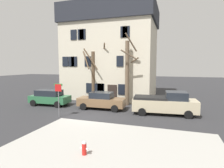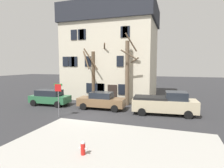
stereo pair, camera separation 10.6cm
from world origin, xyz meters
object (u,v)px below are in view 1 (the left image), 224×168
at_px(pickup_truck_beige, 165,103).
at_px(bicycle_leaning, 55,99).
at_px(fire_hydrant, 84,148).
at_px(street_sign_pole, 58,94).
at_px(tree_bare_mid, 127,72).
at_px(tree_bare_near, 93,73).
at_px(car_green_wagon, 50,97).
at_px(car_brown_sedan, 102,101).
at_px(building_main, 112,52).

distance_m(pickup_truck_beige, bicycle_leaning, 12.79).
relative_size(fire_hydrant, street_sign_pole, 0.24).
bearing_deg(street_sign_pole, tree_bare_mid, 55.75).
xyz_separation_m(tree_bare_near, street_sign_pole, (0.00, -7.16, -1.44)).
height_order(car_green_wagon, car_brown_sedan, car_brown_sedan).
distance_m(fire_hydrant, street_sign_pole, 7.58).
bearing_deg(pickup_truck_beige, car_green_wagon, -179.66).
bearing_deg(fire_hydrant, pickup_truck_beige, 70.15).
bearing_deg(tree_bare_mid, building_main, 125.15).
bearing_deg(car_green_wagon, street_sign_pole, -44.94).
xyz_separation_m(building_main, car_green_wagon, (-4.61, -7.53, -5.21)).
relative_size(tree_bare_mid, pickup_truck_beige, 1.34).
height_order(fire_hydrant, bicycle_leaning, bicycle_leaning).
distance_m(building_main, pickup_truck_beige, 11.72).
height_order(pickup_truck_beige, street_sign_pole, street_sign_pole).
bearing_deg(building_main, street_sign_pole, -94.74).
bearing_deg(car_green_wagon, fire_hydrant, -46.00).
xyz_separation_m(car_green_wagon, fire_hydrant, (8.77, -9.08, -0.41)).
height_order(car_brown_sedan, fire_hydrant, car_brown_sedan).
relative_size(tree_bare_mid, fire_hydrant, 11.25).
bearing_deg(pickup_truck_beige, street_sign_pole, -155.97).
bearing_deg(pickup_truck_beige, building_main, 134.99).
height_order(tree_bare_near, fire_hydrant, tree_bare_near).
distance_m(building_main, car_brown_sedan, 9.19).
xyz_separation_m(tree_bare_near, bicycle_leaning, (-4.28, -1.78, -3.05)).
height_order(tree_bare_near, pickup_truck_beige, tree_bare_near).
xyz_separation_m(pickup_truck_beige, fire_hydrant, (-3.30, -9.15, -0.53)).
bearing_deg(building_main, car_green_wagon, -121.45).
relative_size(pickup_truck_beige, bicycle_leaning, 3.26).
xyz_separation_m(car_brown_sedan, street_sign_pole, (-2.34, -3.79, 1.13)).
xyz_separation_m(building_main, tree_bare_mid, (3.41, -4.84, -2.41)).
relative_size(street_sign_pole, bicycle_leaning, 1.63).
xyz_separation_m(tree_bare_near, car_brown_sedan, (2.35, -3.37, -2.57)).
bearing_deg(street_sign_pole, bicycle_leaning, 128.53).
relative_size(car_brown_sedan, pickup_truck_beige, 0.83).
xyz_separation_m(building_main, car_brown_sedan, (1.41, -7.42, -5.23)).
bearing_deg(fire_hydrant, street_sign_pole, 133.27).
height_order(tree_bare_near, tree_bare_mid, tree_bare_mid).
xyz_separation_m(car_green_wagon, street_sign_pole, (3.68, -3.67, 1.10)).
bearing_deg(tree_bare_near, bicycle_leaning, -157.41).
bearing_deg(tree_bare_near, street_sign_pole, -89.97).
distance_m(tree_bare_near, fire_hydrant, 13.87).
relative_size(tree_bare_mid, car_green_wagon, 1.75).
distance_m(pickup_truck_beige, street_sign_pole, 9.24).
xyz_separation_m(building_main, bicycle_leaning, (-5.21, -5.83, -5.72)).
relative_size(building_main, tree_bare_near, 1.75).
relative_size(tree_bare_near, street_sign_pole, 2.42).
relative_size(building_main, fire_hydrant, 17.69).
height_order(building_main, tree_bare_near, building_main).
height_order(pickup_truck_beige, fire_hydrant, pickup_truck_beige).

